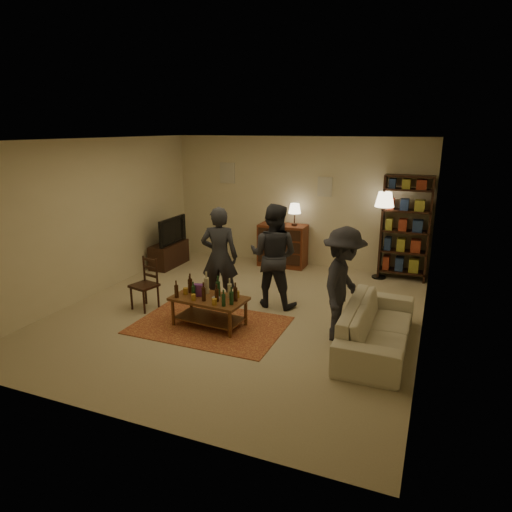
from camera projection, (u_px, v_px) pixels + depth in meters
The scene contains 13 objects.
floor at pixel (239, 313), 7.33m from camera, with size 6.00×6.00×0.00m, color #C6B793.
room_shell at pixel (268, 179), 9.73m from camera, with size 6.00×6.00×6.00m.
rug at pixel (210, 325), 6.85m from camera, with size 2.20×1.50×0.01m, color maroon.
coffee_table at pixel (209, 300), 6.75m from camera, with size 1.14×0.68×0.79m.
dining_chair at pixel (146, 282), 7.42m from camera, with size 0.45×0.45×0.86m.
tv_stand at pixel (169, 248), 9.72m from camera, with size 0.40×1.00×1.06m.
dresser at pixel (283, 244), 9.69m from camera, with size 1.00×0.50×1.36m.
bookshelf at pixel (405, 227), 8.72m from camera, with size 0.90×0.34×2.02m.
floor_lamp at pixel (384, 206), 8.64m from camera, with size 0.36×0.36×1.70m.
sofa at pixel (377, 326), 6.10m from camera, with size 2.08×0.81×0.61m, color beige.
person_left at pixel (219, 257), 7.46m from camera, with size 0.60×0.40×1.66m, color #26272D.
person_right at pixel (273, 256), 7.43m from camera, with size 0.83×0.65×1.71m, color #26272E.
person_by_sofa at pixel (343, 285), 6.21m from camera, with size 1.04×0.60×1.60m, color #27272F.
Camera 1 is at (2.81, -6.21, 2.87)m, focal length 32.00 mm.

